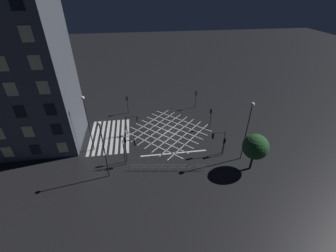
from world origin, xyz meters
name	(u,v)px	position (x,y,z in m)	size (l,w,h in m)	color
ground_plane	(168,131)	(0.00, 0.00, 0.00)	(200.00, 200.00, 0.00)	black
road_markings	(134,135)	(0.29, -6.28, 0.00)	(16.03, 21.92, 0.01)	silver
traffic_light_ne_cross	(218,138)	(7.50, 6.61, 3.04)	(0.36, 2.15, 4.16)	black
traffic_light_se_main	(125,144)	(7.25, -7.36, 3.22)	(0.39, 0.36, 4.52)	black
traffic_light_se_cross	(130,147)	(7.94, -6.70, 3.25)	(0.36, 1.90, 4.48)	black
traffic_light_median_north	(211,115)	(0.13, 7.81, 2.92)	(0.36, 0.39, 4.09)	black
traffic_light_nw_main	(196,96)	(-8.22, 7.19, 2.88)	(0.39, 0.36, 4.04)	black
traffic_light_median_south	(133,121)	(0.02, -6.24, 2.74)	(0.36, 2.23, 3.74)	black
traffic_light_sw_main	(127,101)	(-7.90, -7.26, 2.83)	(0.39, 0.36, 3.96)	black
traffic_light_ne_main	(224,143)	(7.83, 7.61, 2.30)	(0.39, 0.36, 3.22)	black
street_lamp_east	(102,140)	(10.08, -9.87, 6.29)	(0.51, 0.51, 9.01)	black
street_lamp_west	(249,118)	(9.17, 10.05, 7.28)	(0.61, 0.61, 9.71)	black
street_lamp_far	(86,114)	(3.63, -12.76, 6.74)	(0.53, 0.53, 9.59)	black
street_tree_near	(255,147)	(11.49, 10.51, 4.00)	(3.59, 3.59, 5.81)	#38281C
pedestrian_railing	(168,167)	(10.12, -1.47, 0.67)	(1.60, 10.73, 1.05)	#9EA0A5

